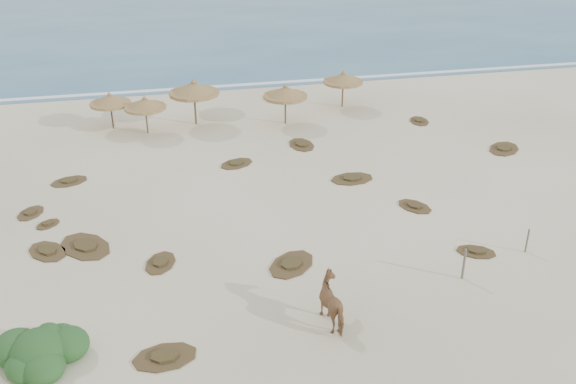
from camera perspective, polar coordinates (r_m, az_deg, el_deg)
ground at (r=26.49m, az=1.18°, el=-7.03°), size 160.00×160.00×0.00m
foam_line at (r=49.93m, az=-5.89°, el=9.33°), size 70.00×0.60×0.01m
palapa_1 at (r=40.73m, az=-12.59°, el=7.63°), size 2.90×2.90×2.44m
palapa_2 at (r=42.06m, az=-15.55°, el=7.87°), size 3.13×3.13×2.41m
palapa_3 at (r=41.62m, az=-8.37°, el=9.05°), size 4.16×4.16×3.02m
palapa_4 at (r=41.34m, az=-0.24°, el=8.83°), size 3.60×3.60×2.68m
palapa_5 at (r=44.75m, az=4.93°, el=10.02°), size 2.82×2.82×2.58m
horse at (r=23.30m, az=4.21°, el=-9.78°), size 1.29×2.20×1.74m
fence_post_near at (r=26.61m, az=15.37°, el=-6.18°), size 0.12×0.12×1.37m
fence_post_far at (r=29.28m, az=20.49°, el=-4.07°), size 0.10×0.10×1.13m
bush at (r=23.32m, az=-21.18°, el=-13.08°), size 3.14×2.76×1.41m
scrub_0 at (r=29.56m, az=-20.60°, el=-4.94°), size 2.30×2.49×0.16m
scrub_1 at (r=29.40m, az=-17.57°, el=-4.61°), size 3.08×3.36×0.16m
scrub_2 at (r=27.44m, az=-11.28°, el=-6.18°), size 1.76×2.14×0.16m
scrub_3 at (r=34.30m, az=5.71°, el=1.21°), size 2.49×1.75×0.16m
scrub_4 at (r=31.90m, az=11.19°, el=-1.24°), size 1.95×2.19×0.16m
scrub_5 at (r=40.01m, az=18.64°, el=3.68°), size 2.87×2.86×0.16m
scrub_6 at (r=35.75m, az=-18.87°, el=0.92°), size 2.26×1.88×0.16m
scrub_7 at (r=38.50m, az=1.21°, el=4.24°), size 1.61×2.31×0.16m
scrub_8 at (r=33.07m, az=-21.91°, el=-1.73°), size 1.62×1.89×0.16m
scrub_9 at (r=26.83m, az=0.32°, el=-6.42°), size 2.83×2.84×0.16m
scrub_10 at (r=43.18m, az=11.59°, el=6.22°), size 1.50×2.02×0.16m
scrub_11 at (r=22.64m, az=-10.89°, el=-14.18°), size 2.34×1.65×0.16m
scrub_12 at (r=28.82m, az=16.37°, el=-5.09°), size 2.00×1.75×0.16m
scrub_13 at (r=36.04m, az=-4.60°, el=2.55°), size 2.38×2.10×0.16m
scrub_14 at (r=31.76m, az=-20.57°, el=-2.68°), size 1.39×1.39×0.16m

